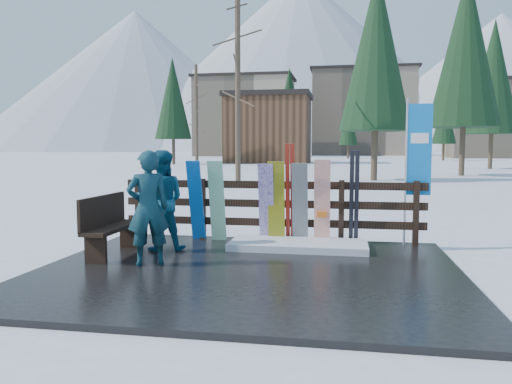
% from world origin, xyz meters
% --- Properties ---
extents(ground, '(700.00, 700.00, 0.00)m').
position_xyz_m(ground, '(0.00, 0.00, 0.00)').
color(ground, white).
rests_on(ground, ground).
extents(deck, '(6.00, 5.00, 0.08)m').
position_xyz_m(deck, '(0.00, 0.00, 0.04)').
color(deck, black).
rests_on(deck, ground).
extents(fence, '(5.60, 0.10, 1.15)m').
position_xyz_m(fence, '(0.00, 2.20, 0.74)').
color(fence, black).
rests_on(fence, deck).
extents(snow_patch, '(2.35, 1.00, 0.12)m').
position_xyz_m(snow_patch, '(0.58, 1.60, 0.14)').
color(snow_patch, white).
rests_on(snow_patch, deck).
extents(bench, '(0.41, 1.50, 0.97)m').
position_xyz_m(bench, '(-2.38, 0.53, 0.60)').
color(bench, black).
rests_on(bench, deck).
extents(snowboard_0, '(0.26, 0.40, 1.50)m').
position_xyz_m(snowboard_0, '(-1.36, 1.98, 0.83)').
color(snowboard_0, blue).
rests_on(snowboard_0, deck).
extents(snowboard_1, '(0.28, 0.34, 1.50)m').
position_xyz_m(snowboard_1, '(-0.96, 1.98, 0.83)').
color(snowboard_1, white).
rests_on(snowboard_1, deck).
extents(snowboard_2, '(0.30, 0.19, 1.49)m').
position_xyz_m(snowboard_2, '(0.14, 1.98, 0.83)').
color(snowboard_2, yellow).
rests_on(snowboard_2, deck).
extents(snowboard_3, '(0.27, 0.29, 1.45)m').
position_xyz_m(snowboard_3, '(-0.04, 1.98, 0.81)').
color(snowboard_3, white).
rests_on(snowboard_3, deck).
extents(snowboard_4, '(0.28, 0.34, 1.47)m').
position_xyz_m(snowboard_4, '(0.57, 1.98, 0.81)').
color(snowboard_4, black).
rests_on(snowboard_4, deck).
extents(snowboard_5, '(0.28, 0.19, 1.53)m').
position_xyz_m(snowboard_5, '(0.96, 1.98, 0.84)').
color(snowboard_5, white).
rests_on(snowboard_5, deck).
extents(ski_pair_a, '(0.16, 0.25, 1.81)m').
position_xyz_m(ski_pair_a, '(0.38, 2.05, 0.98)').
color(ski_pair_a, maroon).
rests_on(ski_pair_a, deck).
extents(ski_pair_b, '(0.17, 0.19, 1.69)m').
position_xyz_m(ski_pair_b, '(1.52, 2.05, 0.92)').
color(ski_pair_b, black).
rests_on(ski_pair_b, deck).
extents(rental_flag, '(0.45, 0.04, 2.60)m').
position_xyz_m(rental_flag, '(2.58, 2.25, 1.69)').
color(rental_flag, silver).
rests_on(rental_flag, deck).
extents(person_front, '(0.74, 0.66, 1.70)m').
position_xyz_m(person_front, '(-1.49, -0.01, 0.93)').
color(person_front, '#1A5653').
rests_on(person_front, deck).
extents(person_back, '(0.94, 0.81, 1.69)m').
position_xyz_m(person_back, '(-1.69, 1.03, 0.93)').
color(person_back, navy).
rests_on(person_back, deck).
extents(resort_buildings, '(73.00, 87.60, 22.60)m').
position_xyz_m(resort_buildings, '(1.03, 115.41, 9.81)').
color(resort_buildings, tan).
rests_on(resort_buildings, ground).
extents(trees, '(42.22, 68.88, 12.76)m').
position_xyz_m(trees, '(2.78, 46.53, 5.81)').
color(trees, '#382B1E').
rests_on(trees, ground).
extents(mountains, '(520.00, 260.00, 120.00)m').
position_xyz_m(mountains, '(-10.50, 328.41, 50.20)').
color(mountains, white).
rests_on(mountains, ground).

